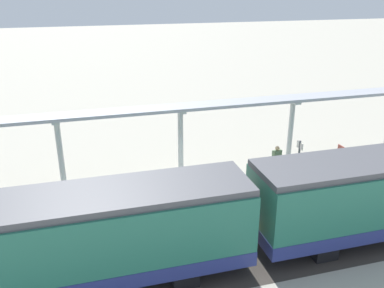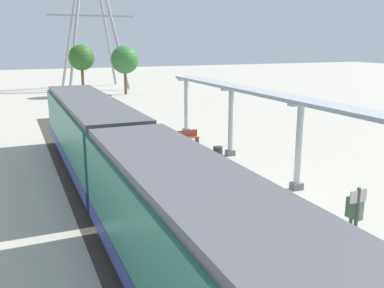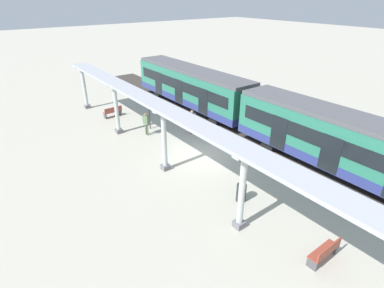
{
  "view_description": "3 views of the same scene",
  "coord_description": "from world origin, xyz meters",
  "views": [
    {
      "loc": [
        -16.42,
        4.83,
        9.6
      ],
      "look_at": [
        1.66,
        -0.22,
        2.16
      ],
      "focal_mm": 38.05,
      "sensor_mm": 36.0,
      "label": 1
    },
    {
      "loc": [
        -8.06,
        -14.09,
        6.12
      ],
      "look_at": [
        -1.21,
        2.15,
        1.88
      ],
      "focal_mm": 40.26,
      "sensor_mm": 36.0,
      "label": 2
    },
    {
      "loc": [
        10.45,
        13.1,
        9.14
      ],
      "look_at": [
        1.21,
        0.64,
        1.4
      ],
      "focal_mm": 28.38,
      "sensor_mm": 36.0,
      "label": 3
    }
  ],
  "objects": [
    {
      "name": "canopy_beam",
      "position": [
        2.72,
        -0.19,
        3.77
      ],
      "size": [
        1.2,
        26.16,
        0.16
      ],
      "primitive_type": "cube",
      "color": "#A8AAB2",
      "rests_on": "canopy_pillar_nearest"
    },
    {
      "name": "trash_bin",
      "position": [
        1.32,
        4.8,
        0.46
      ],
      "size": [
        0.48,
        0.48,
        0.92
      ],
      "primitive_type": "cylinder",
      "color": "#292B2E",
      "rests_on": "ground"
    },
    {
      "name": "passenger_waiting_near_edge",
      "position": [
        -1.48,
        -2.99,
        1.11
      ],
      "size": [
        0.55,
        0.34,
        1.78
      ],
      "color": "brown",
      "rests_on": "ground"
    },
    {
      "name": "passenger_by_the_benches",
      "position": [
        1.25,
        -4.73,
        1.07
      ],
      "size": [
        0.32,
        0.53,
        1.71
      ],
      "color": "#4F6347",
      "rests_on": "ground"
    },
    {
      "name": "canopy_pillar_third",
      "position": [
        2.72,
        0.1,
        1.87
      ],
      "size": [
        1.1,
        0.44,
        3.69
      ],
      "color": "slate",
      "rests_on": "ground"
    },
    {
      "name": "canopy_pillar_fifth",
      "position": [
        2.72,
        12.49,
        1.87
      ],
      "size": [
        1.1,
        0.44,
        3.69
      ],
      "color": "slate",
      "rests_on": "ground"
    },
    {
      "name": "tactile_edge_strip",
      "position": [
        -2.96,
        0.0,
        0.0
      ],
      "size": [
        0.43,
        32.38,
        0.01
      ],
      "primitive_type": "cube",
      "color": "gold",
      "rests_on": "ground"
    },
    {
      "name": "electricity_pylon",
      "position": [
        2.25,
        43.6,
        10.36
      ],
      "size": [
        10.96,
        7.76,
        20.41
      ],
      "color": "#93969B",
      "rests_on": "ground"
    },
    {
      "name": "tree_right_background",
      "position": [
        4.39,
        35.5,
        3.97
      ],
      "size": [
        3.2,
        3.2,
        5.59
      ],
      "color": "brown",
      "rests_on": "ground"
    },
    {
      "name": "ground_plane",
      "position": [
        0.0,
        0.0,
        0.0
      ],
      "size": [
        176.0,
        176.0,
        0.0
      ],
      "primitive_type": "plane",
      "color": "#AFA999"
    },
    {
      "name": "canopy_pillar_fourth",
      "position": [
        2.72,
        6.1,
        1.87
      ],
      "size": [
        1.1,
        0.44,
        3.69
      ],
      "color": "slate",
      "rests_on": "ground"
    },
    {
      "name": "train_far_carriage",
      "position": [
        -4.76,
        6.3,
        1.83
      ],
      "size": [
        2.65,
        13.28,
        3.48
      ],
      "color": "#27715B",
      "rests_on": "ground"
    },
    {
      "name": "bench_mid_platform",
      "position": [
        1.46,
        9.37,
        0.44
      ],
      "size": [
        1.5,
        0.45,
        0.86
      ],
      "color": "brown",
      "rests_on": "ground"
    },
    {
      "name": "train_near_carriage",
      "position": [
        -4.76,
        -7.56,
        1.83
      ],
      "size": [
        2.65,
        13.28,
        3.48
      ],
      "color": "#27715B",
      "rests_on": "ground"
    },
    {
      "name": "trackbed",
      "position": [
        -4.77,
        0.0,
        0.0
      ],
      "size": [
        3.2,
        44.38,
        0.01
      ],
      "primitive_type": "cube",
      "color": "#38332D",
      "rests_on": "ground"
    },
    {
      "name": "tree_left_background",
      "position": [
        -0.46,
        35.71,
        4.27
      ],
      "size": [
        2.88,
        2.88,
        5.74
      ],
      "color": "brown",
      "rests_on": "ground"
    },
    {
      "name": "platform_info_sign",
      "position": [
        0.51,
        -5.58,
        1.33
      ],
      "size": [
        0.56,
        0.1,
        2.2
      ],
      "color": "#4C4C51",
      "rests_on": "ground"
    }
  ]
}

